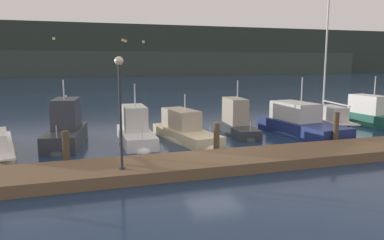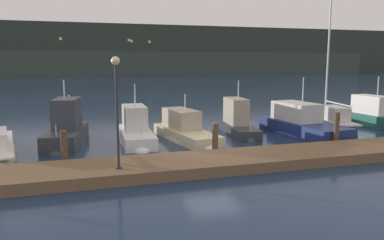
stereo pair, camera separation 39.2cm
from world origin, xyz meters
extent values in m
plane|color=#192D4C|center=(0.00, 0.00, 0.00)|extent=(400.00, 400.00, 0.00)
cube|color=brown|center=(0.00, -1.98, 0.23)|extent=(36.50, 2.80, 0.45)
cylinder|color=#4C3D2D|center=(-6.69, -0.33, 0.81)|extent=(0.28, 0.28, 1.62)
cylinder|color=#4C3D2D|center=(0.00, -0.33, 0.81)|extent=(0.28, 0.28, 1.62)
cylinder|color=#4C3D2D|center=(6.69, -0.33, 0.93)|extent=(0.28, 0.28, 1.85)
ellipsoid|color=#2D3338|center=(-6.78, 4.52, 0.00)|extent=(2.68, 5.60, 1.10)
cube|color=#2D3338|center=(-6.78, 4.52, 0.43)|extent=(2.45, 5.05, 0.85)
cube|color=#333842|center=(-6.69, 5.05, 1.65)|extent=(1.62, 2.54, 1.60)
cube|color=black|center=(-6.52, 6.11, 1.89)|extent=(1.14, 0.47, 0.71)
cylinder|color=silver|center=(-6.76, 4.63, 2.97)|extent=(0.07, 0.07, 1.03)
cylinder|color=silver|center=(-7.14, 2.29, 1.15)|extent=(0.04, 0.04, 0.60)
ellipsoid|color=white|center=(-3.08, 3.98, 0.00)|extent=(1.91, 5.56, 1.19)
cube|color=white|center=(-3.08, 3.98, 0.33)|extent=(1.75, 5.01, 0.66)
cube|color=silver|center=(-3.06, 4.53, 1.32)|extent=(1.26, 2.46, 1.33)
cube|color=black|center=(-3.04, 5.63, 1.52)|extent=(1.07, 0.29, 0.59)
cylinder|color=silver|center=(-3.08, 4.09, 2.62)|extent=(0.07, 0.07, 1.27)
cylinder|color=silver|center=(-3.14, 1.66, 0.96)|extent=(0.04, 0.04, 0.60)
ellipsoid|color=beige|center=(-0.25, 3.75, 0.00)|extent=(2.97, 6.56, 1.17)
cube|color=beige|center=(-0.25, 3.75, 0.31)|extent=(2.71, 5.91, 0.61)
cube|color=#A39984|center=(-0.37, 4.38, 1.15)|extent=(1.75, 2.97, 1.08)
cube|color=black|center=(-0.59, 5.62, 1.32)|extent=(1.15, 0.42, 0.49)
cylinder|color=silver|center=(-0.28, 3.88, 2.16)|extent=(0.07, 0.07, 0.93)
cylinder|color=silver|center=(0.22, 1.14, 0.91)|extent=(0.04, 0.04, 0.60)
ellipsoid|color=#2D3338|center=(3.35, 4.60, 0.00)|extent=(2.06, 5.42, 1.09)
cube|color=#2D3338|center=(3.35, 4.60, 0.28)|extent=(1.88, 4.88, 0.56)
cube|color=#A39984|center=(3.40, 5.12, 1.37)|extent=(1.27, 2.42, 1.60)
cube|color=black|center=(3.51, 6.18, 1.61)|extent=(0.93, 0.39, 0.71)
cylinder|color=silver|center=(3.36, 4.70, 2.74)|extent=(0.07, 0.07, 1.14)
cylinder|color=silver|center=(3.11, 2.39, 0.86)|extent=(0.04, 0.04, 0.60)
ellipsoid|color=navy|center=(6.91, 3.03, 0.00)|extent=(3.10, 7.15, 1.10)
cube|color=navy|center=(6.91, 3.03, 0.42)|extent=(2.84, 6.44, 0.83)
cube|color=silver|center=(6.85, 3.72, 1.39)|extent=(1.96, 3.20, 1.11)
cube|color=black|center=(6.72, 5.11, 1.55)|extent=(1.50, 0.36, 0.50)
cylinder|color=silver|center=(6.90, 3.17, 2.72)|extent=(0.07, 0.07, 1.57)
cylinder|color=silver|center=(7.18, 0.12, 1.13)|extent=(0.04, 0.04, 0.60)
ellipsoid|color=red|center=(10.07, 4.84, 0.00)|extent=(3.11, 7.21, 1.64)
cube|color=silver|center=(10.07, 4.84, 0.62)|extent=(2.62, 6.05, 0.08)
cube|color=silver|center=(9.91, 4.02, 1.10)|extent=(1.49, 2.40, 0.88)
cylinder|color=silver|center=(10.18, 5.39, 5.59)|extent=(0.12, 0.12, 9.94)
cylinder|color=silver|center=(9.85, 3.69, 1.78)|extent=(0.75, 3.41, 0.09)
cylinder|color=silver|center=(10.69, 8.00, 0.87)|extent=(0.04, 0.04, 0.50)
ellipsoid|color=#195647|center=(13.60, 4.30, 0.00)|extent=(2.24, 5.88, 1.40)
cube|color=#195647|center=(13.60, 4.30, 0.41)|extent=(2.05, 5.29, 0.82)
cube|color=silver|center=(13.57, 4.88, 1.46)|extent=(1.44, 2.61, 1.28)
cube|color=black|center=(13.50, 6.03, 1.65)|extent=(1.15, 0.32, 0.57)
cylinder|color=silver|center=(13.60, 4.42, 2.77)|extent=(0.07, 0.07, 1.34)
cylinder|color=red|center=(-6.80, 14.52, 0.08)|extent=(1.44, 1.44, 0.16)
cylinder|color=red|center=(-6.80, 14.52, 0.68)|extent=(0.96, 0.96, 1.04)
cone|color=red|center=(-6.80, 14.52, 1.45)|extent=(0.67, 0.67, 0.50)
sphere|color=#F9EAB7|center=(-6.80, 14.52, 1.75)|extent=(0.16, 0.16, 0.16)
cylinder|color=#2D2D33|center=(-4.68, -2.53, 0.48)|extent=(0.24, 0.24, 0.06)
cylinder|color=#2D2D33|center=(-4.68, -2.53, 2.42)|extent=(0.10, 0.10, 3.82)
sphere|color=#F9EAB7|center=(-4.68, -2.53, 4.47)|extent=(0.32, 0.32, 0.32)
cube|color=#28332D|center=(0.00, 110.97, 8.01)|extent=(240.00, 16.00, 16.02)
cube|color=#333F39|center=(18.69, 100.97, 3.68)|extent=(144.00, 10.00, 7.36)
cube|color=#F4DB8C|center=(10.32, 102.92, 10.70)|extent=(0.80, 0.10, 0.80)
cube|color=#F4DB8C|center=(-10.22, 102.92, 6.61)|extent=(0.80, 0.10, 0.80)
cube|color=#F4DB8C|center=(5.15, 102.92, 4.01)|extent=(0.80, 0.10, 0.80)
cube|color=#F4DB8C|center=(4.99, 102.92, 6.73)|extent=(0.80, 0.10, 0.80)
cube|color=#F4DB8C|center=(-16.12, 102.92, 5.28)|extent=(0.80, 0.10, 0.80)
cube|color=#F4DB8C|center=(5.46, 102.92, 5.90)|extent=(0.80, 0.10, 0.80)
cube|color=#F4DB8C|center=(15.93, 102.92, 10.55)|extent=(0.80, 0.10, 0.80)
cube|color=#F4DB8C|center=(-13.67, 102.92, 6.98)|extent=(0.80, 0.10, 0.80)
cube|color=#F4DB8C|center=(41.25, 102.92, 5.38)|extent=(0.80, 0.10, 0.80)
cube|color=#F4DB8C|center=(9.46, 102.92, 10.98)|extent=(0.80, 0.10, 0.80)
cube|color=#F4DB8C|center=(-9.26, 102.92, 2.28)|extent=(0.80, 0.10, 0.80)
cube|color=#F4DB8C|center=(23.81, 102.92, 1.85)|extent=(0.80, 0.10, 0.80)
cube|color=#F4DB8C|center=(-10.66, 102.92, 11.09)|extent=(0.80, 0.10, 0.80)
camera|label=1|loc=(-6.35, -16.29, 4.46)|focal=35.00mm
camera|label=2|loc=(-5.98, -16.41, 4.46)|focal=35.00mm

